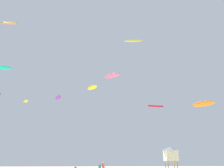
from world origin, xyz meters
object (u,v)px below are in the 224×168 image
object	(u,v)px
kite_aloft_3	(1,68)
person_left	(103,167)
kite_aloft_0	(92,88)
kite_aloft_4	(112,76)
kite_aloft_2	(133,41)
kite_aloft_6	(203,104)
kite_aloft_8	(156,106)
kite_aloft_1	(10,23)
kite_aloft_5	(26,101)
kite_aloft_9	(58,97)
lifeguard_tower	(171,154)

from	to	relation	value
kite_aloft_3	person_left	bearing A→B (deg)	-1.65
kite_aloft_0	kite_aloft_4	xyz separation A→B (m)	(3.46, 13.43, 6.45)
kite_aloft_2	kite_aloft_4	distance (m)	13.89
person_left	kite_aloft_6	distance (m)	18.98
person_left	kite_aloft_2	world-z (taller)	kite_aloft_2
kite_aloft_6	kite_aloft_8	distance (m)	20.05
kite_aloft_4	kite_aloft_1	bearing A→B (deg)	-139.20
kite_aloft_2	kite_aloft_6	size ratio (longest dim) A/B	0.71
kite_aloft_2	kite_aloft_4	bearing A→B (deg)	99.44
kite_aloft_0	kite_aloft_5	bearing A→B (deg)	128.57
kite_aloft_6	kite_aloft_9	bearing A→B (deg)	144.34
kite_aloft_0	kite_aloft_8	bearing A→B (deg)	59.88
kite_aloft_0	kite_aloft_1	size ratio (longest dim) A/B	0.90
lifeguard_tower	kite_aloft_5	xyz separation A→B (m)	(-26.81, 7.85, 10.36)
kite_aloft_6	kite_aloft_8	xyz separation A→B (m)	(-3.03, 19.49, 3.61)
person_left	lifeguard_tower	bearing A→B (deg)	-11.86
lifeguard_tower	kite_aloft_1	xyz separation A→B (m)	(-25.02, -9.51, 17.80)
kite_aloft_0	kite_aloft_8	xyz separation A→B (m)	(14.90, 25.68, 3.00)
kite_aloft_1	kite_aloft_9	bearing A→B (deg)	82.59
kite_aloft_6	kite_aloft_9	world-z (taller)	kite_aloft_9
person_left	kite_aloft_0	xyz separation A→B (m)	(-1.85, -8.64, 10.40)
kite_aloft_4	kite_aloft_6	xyz separation A→B (m)	(14.47, -7.23, -7.06)
kite_aloft_5	kite_aloft_9	world-z (taller)	kite_aloft_9
kite_aloft_8	kite_aloft_9	world-z (taller)	kite_aloft_9
kite_aloft_0	kite_aloft_5	world-z (taller)	kite_aloft_5
person_left	kite_aloft_1	size ratio (longest dim) A/B	0.74
kite_aloft_2	kite_aloft_6	distance (m)	15.77
kite_aloft_1	kite_aloft_2	world-z (taller)	kite_aloft_1
kite_aloft_4	kite_aloft_5	bearing A→B (deg)	167.13
kite_aloft_4	kite_aloft_8	bearing A→B (deg)	46.96
lifeguard_tower	kite_aloft_6	size ratio (longest dim) A/B	1.13
kite_aloft_4	kite_aloft_8	xyz separation A→B (m)	(11.45, 12.26, -3.46)
kite_aloft_9	kite_aloft_6	bearing A→B (deg)	-35.66
kite_aloft_1	kite_aloft_5	bearing A→B (deg)	95.88
kite_aloft_1	kite_aloft_8	distance (m)	37.78
kite_aloft_1	kite_aloft_5	xyz separation A→B (m)	(-1.79, 17.36, -7.45)
kite_aloft_5	kite_aloft_8	distance (m)	29.95
lifeguard_tower	kite_aloft_3	bearing A→B (deg)	-179.27
kite_aloft_4	kite_aloft_5	size ratio (longest dim) A/B	1.53
person_left	kite_aloft_1	bearing A→B (deg)	-164.72
kite_aloft_0	kite_aloft_6	world-z (taller)	kite_aloft_0
kite_aloft_8	lifeguard_tower	bearing A→B (deg)	-96.90
kite_aloft_4	person_left	bearing A→B (deg)	-108.50
kite_aloft_5	person_left	bearing A→B (deg)	-29.10
kite_aloft_3	kite_aloft_6	distance (m)	34.95
kite_aloft_3	kite_aloft_4	size ratio (longest dim) A/B	1.10
lifeguard_tower	kite_aloft_4	distance (m)	18.03
kite_aloft_4	kite_aloft_6	distance (m)	17.65
kite_aloft_2	kite_aloft_3	size ratio (longest dim) A/B	0.67
kite_aloft_3	kite_aloft_6	world-z (taller)	kite_aloft_3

